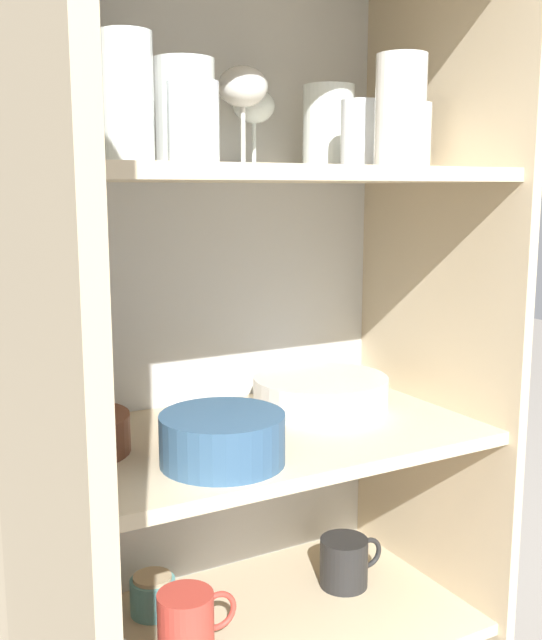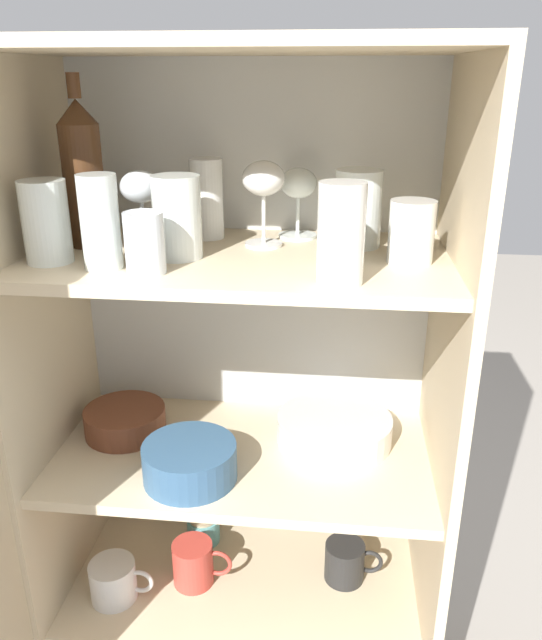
% 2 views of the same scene
% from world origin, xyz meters
% --- Properties ---
extents(cupboard_back_panel, '(0.75, 0.02, 1.32)m').
position_xyz_m(cupboard_back_panel, '(0.00, 0.39, 0.66)').
color(cupboard_back_panel, silver).
rests_on(cupboard_back_panel, ground_plane).
extents(cupboard_side_left, '(0.02, 0.42, 1.32)m').
position_xyz_m(cupboard_side_left, '(-0.37, 0.19, 0.66)').
color(cupboard_side_left, '#CCB793').
rests_on(cupboard_side_left, ground_plane).
extents(cupboard_side_right, '(0.02, 0.42, 1.32)m').
position_xyz_m(cupboard_side_right, '(0.37, 0.19, 0.66)').
color(cupboard_side_right, '#CCB793').
rests_on(cupboard_side_right, ground_plane).
extents(cupboard_top_panel, '(0.75, 0.42, 0.02)m').
position_xyz_m(cupboard_top_panel, '(0.00, 0.19, 1.33)').
color(cupboard_top_panel, '#CCB793').
rests_on(cupboard_top_panel, cupboard_side_left).
extents(shelf_board_lower, '(0.71, 0.38, 0.02)m').
position_xyz_m(shelf_board_lower, '(0.00, 0.19, 0.28)').
color(shelf_board_lower, beige).
extents(shelf_board_middle, '(0.71, 0.38, 0.02)m').
position_xyz_m(shelf_board_middle, '(0.00, 0.19, 0.60)').
color(shelf_board_middle, beige).
extents(shelf_board_upper, '(0.71, 0.38, 0.02)m').
position_xyz_m(shelf_board_upper, '(0.00, 0.19, 0.99)').
color(shelf_board_upper, beige).
extents(tumbler_glass_0, '(0.06, 0.06, 0.09)m').
position_xyz_m(tumbler_glass_0, '(-0.12, 0.07, 1.05)').
color(tumbler_glass_0, white).
rests_on(tumbler_glass_0, shelf_board_upper).
extents(tumbler_glass_1, '(0.07, 0.07, 0.10)m').
position_xyz_m(tumbler_glass_1, '(0.29, 0.17, 1.05)').
color(tumbler_glass_1, white).
rests_on(tumbler_glass_1, shelf_board_upper).
extents(tumbler_glass_2, '(0.08, 0.08, 0.13)m').
position_xyz_m(tumbler_glass_2, '(0.20, 0.27, 1.07)').
color(tumbler_glass_2, white).
rests_on(tumbler_glass_2, shelf_board_upper).
extents(tumbler_glass_3, '(0.07, 0.07, 0.13)m').
position_xyz_m(tumbler_glass_3, '(-0.30, 0.11, 1.07)').
color(tumbler_glass_3, white).
rests_on(tumbler_glass_3, shelf_board_upper).
extents(tumbler_glass_4, '(0.07, 0.07, 0.15)m').
position_xyz_m(tumbler_glass_4, '(0.17, 0.05, 1.08)').
color(tumbler_glass_4, white).
rests_on(tumbler_glass_4, shelf_board_upper).
extents(tumbler_glass_5, '(0.06, 0.06, 0.15)m').
position_xyz_m(tumbler_glass_5, '(-0.20, 0.09, 1.08)').
color(tumbler_glass_5, white).
rests_on(tumbler_glass_5, shelf_board_upper).
extents(tumbler_glass_6, '(0.08, 0.08, 0.14)m').
position_xyz_m(tumbler_glass_6, '(-0.10, 0.16, 1.07)').
color(tumbler_glass_6, white).
rests_on(tumbler_glass_6, shelf_board_upper).
extents(tumbler_glass_7, '(0.06, 0.06, 0.15)m').
position_xyz_m(tumbler_glass_7, '(-0.08, 0.30, 1.08)').
color(tumbler_glass_7, white).
rests_on(tumbler_glass_7, shelf_board_upper).
extents(tumbler_glass_8, '(0.06, 0.06, 0.10)m').
position_xyz_m(tumbler_glass_8, '(0.17, 0.14, 1.05)').
color(tumbler_glass_8, white).
rests_on(tumbler_glass_8, shelf_board_upper).
extents(wine_glass_0, '(0.07, 0.07, 0.15)m').
position_xyz_m(wine_glass_0, '(0.04, 0.25, 1.11)').
color(wine_glass_0, white).
rests_on(wine_glass_0, shelf_board_upper).
extents(wine_glass_1, '(0.07, 0.07, 0.13)m').
position_xyz_m(wine_glass_1, '(0.09, 0.32, 1.09)').
color(wine_glass_1, white).
rests_on(wine_glass_1, shelf_board_upper).
extents(wine_glass_2, '(0.07, 0.07, 0.13)m').
position_xyz_m(wine_glass_2, '(-0.18, 0.23, 1.10)').
color(wine_glass_2, white).
rests_on(wine_glass_2, shelf_board_upper).
extents(wine_bottle, '(0.07, 0.07, 0.29)m').
position_xyz_m(wine_bottle, '(-0.28, 0.23, 1.13)').
color(wine_bottle, '#4C2D19').
rests_on(wine_bottle, shelf_board_upper).
extents(plate_stack_white, '(0.23, 0.23, 0.05)m').
position_xyz_m(plate_stack_white, '(0.18, 0.25, 0.64)').
color(plate_stack_white, silver).
rests_on(plate_stack_white, shelf_board_middle).
extents(mixing_bowl_large, '(0.17, 0.17, 0.07)m').
position_xyz_m(mixing_bowl_large, '(-0.08, 0.09, 0.65)').
color(mixing_bowl_large, '#33567A').
rests_on(mixing_bowl_large, shelf_board_middle).
extents(serving_bowl_small, '(0.16, 0.16, 0.05)m').
position_xyz_m(serving_bowl_small, '(-0.25, 0.23, 0.64)').
color(serving_bowl_small, brown).
rests_on(serving_bowl_small, shelf_board_middle).
extents(coffee_mug_primary, '(0.12, 0.08, 0.09)m').
position_xyz_m(coffee_mug_primary, '(0.21, 0.22, 0.33)').
color(coffee_mug_primary, black).
rests_on(coffee_mug_primary, shelf_board_lower).
extents(coffee_mug_extra_1, '(0.13, 0.08, 0.10)m').
position_xyz_m(coffee_mug_extra_1, '(-0.10, 0.17, 0.34)').
color(coffee_mug_extra_1, '#BC3D33').
rests_on(coffee_mug_extra_1, shelf_board_lower).
extents(coffee_mug_extra_2, '(0.13, 0.09, 0.08)m').
position_xyz_m(coffee_mug_extra_2, '(-0.26, 0.11, 0.33)').
color(coffee_mug_extra_2, white).
rests_on(coffee_mug_extra_2, shelf_board_lower).
extents(storage_jar, '(0.07, 0.07, 0.06)m').
position_xyz_m(storage_jar, '(-0.11, 0.30, 0.32)').
color(storage_jar, '#5BA3A8').
rests_on(storage_jar, shelf_board_lower).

